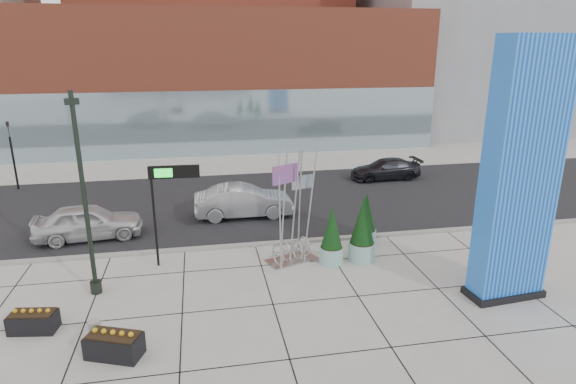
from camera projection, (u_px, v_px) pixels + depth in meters
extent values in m
plane|color=#9E9991|center=(241.00, 293.00, 16.97)|extent=(160.00, 160.00, 0.00)
cube|color=black|center=(224.00, 204.00, 26.35)|extent=(80.00, 12.00, 0.02)
cube|color=gray|center=(232.00, 246.00, 20.71)|extent=(80.00, 0.30, 0.12)
cube|color=#B04B33|center=(221.00, 79.00, 40.86)|extent=(34.00, 10.00, 11.00)
cube|color=#8CA5B2|center=(226.00, 123.00, 37.24)|extent=(34.00, 0.60, 5.00)
cube|color=slate|center=(464.00, 37.00, 48.92)|extent=(20.00, 18.00, 18.00)
cube|color=#0B3DB3|center=(520.00, 175.00, 15.53)|extent=(2.50, 1.19, 8.72)
cube|color=black|center=(503.00, 292.00, 16.79)|extent=(2.71, 1.40, 0.24)
cylinder|color=black|center=(84.00, 198.00, 15.94)|extent=(0.16, 0.16, 7.04)
cylinder|color=black|center=(96.00, 287.00, 16.92)|extent=(0.39, 0.39, 0.44)
cube|color=black|center=(72.00, 101.00, 15.00)|extent=(0.48, 0.31, 0.19)
cube|color=#B4B7B9|center=(291.00, 260.00, 19.49)|extent=(2.24, 1.66, 0.05)
cylinder|color=#B4B7B9|center=(276.00, 210.00, 18.54)|extent=(0.08, 0.08, 4.57)
cylinder|color=#B4B7B9|center=(284.00, 206.00, 18.90)|extent=(0.08, 0.08, 4.57)
cylinder|color=#B4B7B9|center=(294.00, 208.00, 18.75)|extent=(0.08, 0.08, 4.57)
cylinder|color=#B4B7B9|center=(303.00, 205.00, 19.08)|extent=(0.08, 0.08, 4.57)
cylinder|color=#B4B7B9|center=(311.00, 208.00, 18.74)|extent=(0.08, 0.08, 4.57)
torus|color=#B4B7B9|center=(275.00, 253.00, 19.16)|extent=(0.36, 0.80, 0.83)
torus|color=#B4B7B9|center=(285.00, 250.00, 19.42)|extent=(0.36, 0.80, 0.83)
torus|color=#B4B7B9|center=(297.00, 251.00, 19.33)|extent=(0.36, 0.80, 0.83)
torus|color=#B4B7B9|center=(308.00, 248.00, 19.58)|extent=(0.36, 0.80, 0.83)
cube|color=red|center=(285.00, 174.00, 18.37)|extent=(1.10, 0.56, 0.73)
cube|color=#B4B7B9|center=(305.00, 183.00, 18.74)|extent=(0.89, 0.29, 0.55)
cylinder|color=gray|center=(95.00, 331.00, 14.09)|extent=(0.36, 0.36, 0.70)
cylinder|color=black|center=(155.00, 218.00, 18.48)|extent=(0.09, 0.09, 3.99)
cube|color=black|center=(174.00, 172.00, 18.09)|extent=(1.90, 0.24, 0.47)
cube|color=#19D833|center=(163.00, 173.00, 17.93)|extent=(0.67, 0.04, 0.33)
cylinder|color=#8CBDB8|center=(365.00, 237.00, 21.01)|extent=(0.94, 0.94, 0.66)
cylinder|color=black|center=(365.00, 230.00, 20.91)|extent=(0.86, 0.86, 0.06)
cone|color=black|center=(366.00, 212.00, 20.66)|extent=(0.84, 0.84, 1.69)
cylinder|color=#8CBDB8|center=(361.00, 251.00, 19.45)|extent=(1.07, 1.07, 0.75)
cylinder|color=black|center=(362.00, 243.00, 19.34)|extent=(0.98, 0.98, 0.06)
cone|color=black|center=(363.00, 220.00, 19.06)|extent=(0.96, 0.96, 1.92)
cylinder|color=#8CBDB8|center=(331.00, 255.00, 19.23)|extent=(0.94, 0.94, 0.66)
cylinder|color=black|center=(331.00, 247.00, 19.13)|extent=(0.87, 0.87, 0.06)
cone|color=black|center=(332.00, 227.00, 18.88)|extent=(0.85, 0.85, 1.70)
cube|color=black|center=(33.00, 322.00, 14.65)|extent=(1.46, 0.88, 0.59)
cube|color=black|center=(32.00, 313.00, 14.56)|extent=(1.34, 0.77, 0.06)
cube|color=black|center=(114.00, 346.00, 13.45)|extent=(1.69, 1.26, 0.65)
cube|color=black|center=(113.00, 335.00, 13.35)|extent=(1.55, 1.12, 0.07)
imported|color=silver|center=(88.00, 222.00, 21.45)|extent=(4.80, 2.33, 1.58)
imported|color=#AEB0B6|center=(244.00, 201.00, 24.19)|extent=(4.90, 1.71, 1.62)
imported|color=black|center=(385.00, 169.00, 30.95)|extent=(4.53, 1.90, 1.31)
cylinder|color=black|center=(14.00, 164.00, 28.46)|extent=(0.12, 0.12, 3.20)
imported|color=black|center=(8.00, 129.00, 27.85)|extent=(0.15, 0.18, 0.90)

